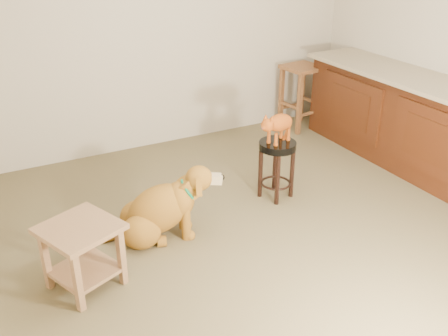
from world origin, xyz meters
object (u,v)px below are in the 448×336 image
side_table (82,247)px  golden_retriever (160,211)px  wood_stool (301,96)px  padded_stool (277,158)px  tabby_kitten (278,124)px

side_table → golden_retriever: golden_retriever is taller
wood_stool → golden_retriever: (-2.42, -1.47, -0.17)m
side_table → golden_retriever: (0.68, 0.33, -0.08)m
padded_stool → wood_stool: (1.24, 1.35, 0.02)m
padded_stool → wood_stool: size_ratio=0.70×
wood_stool → tabby_kitten: 1.87m
side_table → golden_retriever: bearing=26.0°
wood_stool → side_table: bearing=-149.8°
padded_stool → tabby_kitten: bearing=-169.4°
tabby_kitten → golden_retriever: bearing=169.5°
golden_retriever → tabby_kitten: 1.27m
side_table → golden_retriever: size_ratio=0.63×
wood_stool → golden_retriever: bearing=-148.6°
padded_stool → side_table: size_ratio=0.90×
golden_retriever → padded_stool: bearing=21.2°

